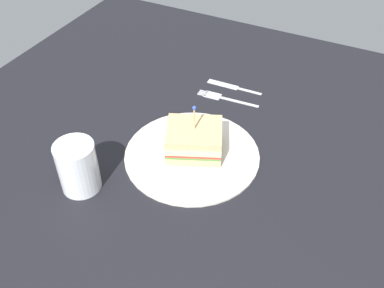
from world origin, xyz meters
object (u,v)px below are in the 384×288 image
plate (192,154)px  drink_glass (78,168)px  fork (221,97)px  knife (231,86)px  sandwich_half_center (194,139)px

plate → drink_glass: size_ratio=2.71×
plate → drink_glass: (-14.94, 13.43, 3.69)cm
drink_glass → fork: drink_glass is taller
plate → drink_glass: 20.43cm
knife → drink_glass: bearing=163.6°
sandwich_half_center → fork: size_ratio=0.91×
knife → fork: bearing=174.9°
drink_glass → knife: size_ratio=0.72×
fork → knife: 4.78cm
fork → knife: size_ratio=1.08×
drink_glass → sandwich_half_center: bearing=-40.3°
fork → drink_glass: bearing=162.1°
sandwich_half_center → drink_glass: sandwich_half_center is taller
plate → knife: size_ratio=1.97×
knife → plate: bearing=-175.0°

